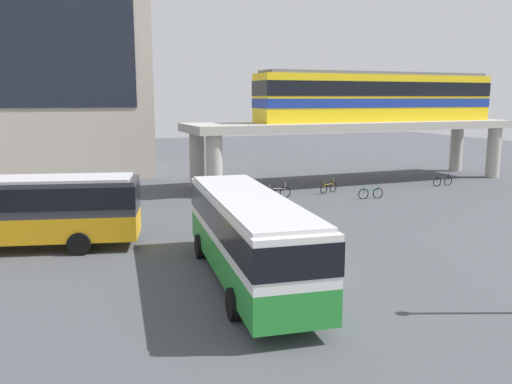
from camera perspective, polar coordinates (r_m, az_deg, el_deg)
ground_plane at (r=30.28m, az=-5.83°, el=-2.73°), size 120.00×120.00×0.00m
elevated_platform at (r=43.10m, az=10.48°, el=6.45°), size 26.96×5.99×4.81m
train at (r=44.12m, az=12.82°, el=9.94°), size 20.28×2.96×3.84m
bus_main at (r=19.23m, az=-0.83°, el=-4.03°), size 3.85×11.26×3.22m
bus_secondary at (r=25.77m, az=-24.77°, el=-1.35°), size 11.33×5.18×3.22m
bicycle_black at (r=43.26m, az=19.28°, el=1.09°), size 1.79×0.08×1.04m
bicycle_orange at (r=38.17m, az=7.74°, el=0.44°), size 1.68×0.74×1.04m
bicycle_green at (r=36.47m, az=12.13°, el=-0.14°), size 1.78×0.28×1.04m
bicycle_silver at (r=36.09m, az=2.31°, el=-0.03°), size 1.74×0.53×1.04m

